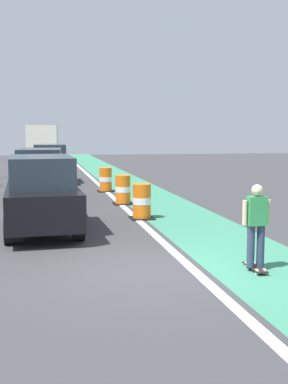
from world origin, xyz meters
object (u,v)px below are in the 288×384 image
object	(u,v)px
parked_suv_third	(50,163)
parked_suv_nearest	(42,193)
skateboarder_on_lane	(256,225)
traffic_barrel_back	(106,180)
delivery_truck_down_block	(44,143)
traffic_barrel_front	(142,202)
traffic_barrel_mid	(123,190)
parked_suv_second	(40,174)

from	to	relation	value
parked_suv_third	parked_suv_nearest	bearing A→B (deg)	-91.84
skateboarder_on_lane	traffic_barrel_back	xyz separation A→B (m)	(-1.20, 13.35, -0.38)
traffic_barrel_back	delivery_truck_down_block	xyz separation A→B (m)	(-2.63, 19.61, 1.31)
traffic_barrel_front	traffic_barrel_back	xyz separation A→B (m)	(-0.20, 7.24, 0.00)
skateboarder_on_lane	traffic_barrel_mid	distance (m)	9.37
delivery_truck_down_block	parked_suv_second	bearing A→B (deg)	-90.67
skateboarder_on_lane	traffic_barrel_mid	bearing A→B (deg)	96.57
traffic_barrel_mid	delivery_truck_down_block	distance (m)	23.85
traffic_barrel_front	parked_suv_nearest	bearing A→B (deg)	-156.34
traffic_barrel_front	delivery_truck_down_block	bearing A→B (deg)	96.02
skateboarder_on_lane	delivery_truck_down_block	world-z (taller)	delivery_truck_down_block
skateboarder_on_lane	traffic_barrel_front	bearing A→B (deg)	99.31
delivery_truck_down_block	traffic_barrel_front	bearing A→B (deg)	-83.98
parked_suv_nearest	traffic_barrel_mid	distance (m)	5.43
skateboarder_on_lane	parked_suv_third	distance (m)	18.39
traffic_barrel_mid	skateboarder_on_lane	bearing A→B (deg)	-83.43
parked_suv_second	traffic_barrel_back	distance (m)	3.71
parked_suv_second	traffic_barrel_front	distance (m)	5.87
traffic_barrel_mid	traffic_barrel_back	size ratio (longest dim) A/B	1.00
traffic_barrel_back	parked_suv_nearest	bearing A→B (deg)	-108.33
parked_suv_nearest	parked_suv_third	world-z (taller)	same
skateboarder_on_lane	traffic_barrel_front	xyz separation A→B (m)	(-1.00, 6.11, -0.38)
delivery_truck_down_block	traffic_barrel_mid	bearing A→B (deg)	-83.34
traffic_barrel_mid	parked_suv_nearest	bearing A→B (deg)	-123.27
traffic_barrel_mid	delivery_truck_down_block	size ratio (longest dim) A/B	0.14
traffic_barrel_front	delivery_truck_down_block	size ratio (longest dim) A/B	0.14
parked_suv_nearest	traffic_barrel_front	bearing A→B (deg)	23.66
skateboarder_on_lane	parked_suv_nearest	world-z (taller)	parked_suv_nearest
parked_suv_second	delivery_truck_down_block	world-z (taller)	delivery_truck_down_block
skateboarder_on_lane	parked_suv_third	world-z (taller)	parked_suv_third
parked_suv_nearest	traffic_barrel_back	bearing A→B (deg)	71.67
traffic_barrel_front	delivery_truck_down_block	distance (m)	27.03
traffic_barrel_front	traffic_barrel_back	bearing A→B (deg)	91.56
parked_suv_nearest	traffic_barrel_back	xyz separation A→B (m)	(2.84, 8.58, -0.50)
parked_suv_nearest	traffic_barrel_mid	bearing A→B (deg)	56.73
traffic_barrel_mid	traffic_barrel_back	bearing A→B (deg)	91.80
traffic_barrel_back	traffic_barrel_front	bearing A→B (deg)	-88.44
skateboarder_on_lane	delivery_truck_down_block	distance (m)	33.19
parked_suv_second	delivery_truck_down_block	distance (m)	21.90
parked_suv_nearest	traffic_barrel_front	size ratio (longest dim) A/B	4.28
parked_suv_second	delivery_truck_down_block	xyz separation A→B (m)	(0.26, 21.88, 0.81)
parked_suv_nearest	parked_suv_third	bearing A→B (deg)	88.16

